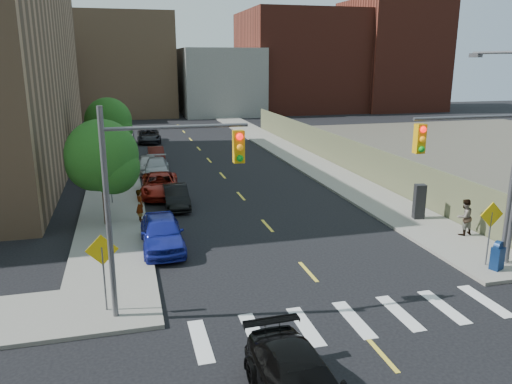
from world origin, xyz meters
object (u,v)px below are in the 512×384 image
parked_car_black (176,197)px  pedestrian_east (464,217)px  mailbox (498,256)px  parked_car_blue (162,232)px  parked_car_red (160,185)px  parked_car_silver (156,167)px  parked_car_grey (149,136)px  parked_car_white (148,164)px  pedestrian_west (140,205)px  parked_car_maroon (156,154)px  payphone (419,201)px

parked_car_black → pedestrian_east: (12.84, -8.70, 0.40)m
mailbox → parked_car_blue: bearing=131.9°
parked_car_black → parked_car_red: size_ratio=0.78×
parked_car_silver → parked_car_grey: parked_car_grey is taller
parked_car_silver → parked_car_white: size_ratio=1.13×
pedestrian_west → pedestrian_east: size_ratio=0.96×
parked_car_grey → pedestrian_east: 35.68m
parked_car_red → pedestrian_east: size_ratio=2.81×
parked_car_red → parked_car_grey: bearing=92.8°
parked_car_maroon → mailbox: (11.70, -26.54, 0.12)m
parked_car_white → parked_car_maroon: bearing=81.7°
parked_car_grey → payphone: 32.81m
parked_car_blue → parked_car_silver: 15.16m
parked_car_maroon → parked_car_red: bearing=-92.8°
parked_car_blue → payphone: bearing=2.7°
parked_car_blue → mailbox: bearing=-25.5°
parked_car_black → parked_car_red: bearing=104.0°
parked_car_red → mailbox: (12.19, -15.50, 0.04)m
pedestrian_west → pedestrian_east: bearing=-125.7°
parked_car_red → pedestrian_east: (13.54, -11.60, 0.34)m
parked_car_blue → mailbox: parked_car_blue is taller
parked_car_silver → parked_car_maroon: bearing=91.1°
parked_car_black → parked_car_grey: 24.49m
parked_car_white → pedestrian_east: 23.13m
parked_car_black → pedestrian_east: size_ratio=2.19×
payphone → pedestrian_east: 2.90m
parked_car_blue → parked_car_silver: (0.77, 15.14, -0.14)m
parked_car_silver → parked_car_white: parked_car_white is taller
parked_car_blue → parked_car_black: 6.64m
parked_car_red → parked_car_blue: bearing=-89.6°
parked_car_black → pedestrian_west: size_ratio=2.28×
payphone → parked_car_blue: bearing=-165.1°
parked_car_silver → parked_car_red: bearing=-87.2°
parked_car_white → payphone: bearing=-46.1°
mailbox → parked_car_silver: bearing=96.9°
payphone → pedestrian_west: bearing=179.3°
parked_car_maroon → parked_car_grey: (-0.02, 10.55, 0.07)m
payphone → pedestrian_west: 14.65m
parked_car_grey → parked_car_white: bearing=-92.8°
mailbox → pedestrian_west: pedestrian_west is taller
parked_car_black → parked_car_silver: 8.64m
parked_car_silver → parked_car_white: bearing=121.3°
pedestrian_west → pedestrian_east: (14.94, -6.10, 0.03)m
parked_car_red → payphone: payphone is taller
parked_car_black → parked_car_silver: bearing=93.8°
parked_car_white → parked_car_maroon: (0.88, 4.19, -0.05)m
parked_car_blue → parked_car_maroon: (1.09, 20.45, -0.16)m
parked_car_grey → parked_car_maroon: bearing=-89.3°
mailbox → parked_car_grey: bearing=84.9°
parked_car_black → pedestrian_east: 15.51m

